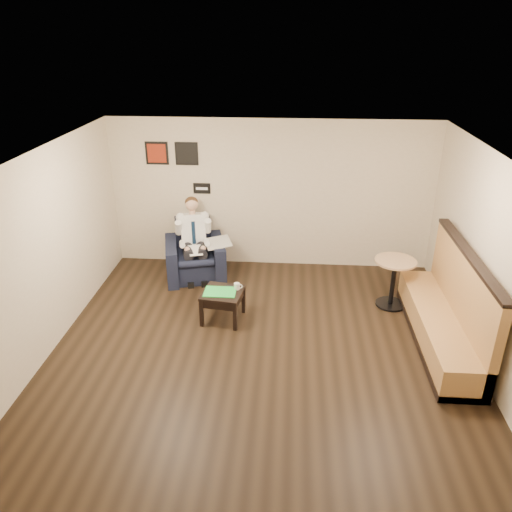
# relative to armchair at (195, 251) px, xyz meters

# --- Properties ---
(ground) EXTENTS (6.00, 6.00, 0.00)m
(ground) POSITION_rel_armchair_xyz_m (1.36, -2.34, -0.51)
(ground) COLOR black
(ground) RESTS_ON ground
(wall_back) EXTENTS (6.00, 0.02, 2.80)m
(wall_back) POSITION_rel_armchair_xyz_m (1.36, 0.66, 0.89)
(wall_back) COLOR beige
(wall_back) RESTS_ON ground
(wall_front) EXTENTS (6.00, 0.02, 2.80)m
(wall_front) POSITION_rel_armchair_xyz_m (1.36, -5.34, 0.89)
(wall_front) COLOR beige
(wall_front) RESTS_ON ground
(wall_left) EXTENTS (0.02, 6.00, 2.80)m
(wall_left) POSITION_rel_armchair_xyz_m (-1.64, -2.34, 0.89)
(wall_left) COLOR beige
(wall_left) RESTS_ON ground
(wall_right) EXTENTS (0.02, 6.00, 2.80)m
(wall_right) POSITION_rel_armchair_xyz_m (4.36, -2.34, 0.89)
(wall_right) COLOR beige
(wall_right) RESTS_ON ground
(ceiling) EXTENTS (6.00, 6.00, 0.02)m
(ceiling) POSITION_rel_armchair_xyz_m (1.36, -2.34, 2.29)
(ceiling) COLOR white
(ceiling) RESTS_ON wall_back
(seating_sign) EXTENTS (0.32, 0.02, 0.20)m
(seating_sign) POSITION_rel_armchair_xyz_m (0.06, 0.65, 0.99)
(seating_sign) COLOR black
(seating_sign) RESTS_ON wall_back
(art_print_left) EXTENTS (0.42, 0.03, 0.42)m
(art_print_left) POSITION_rel_armchair_xyz_m (-0.74, 0.65, 1.64)
(art_print_left) COLOR maroon
(art_print_left) RESTS_ON wall_back
(art_print_right) EXTENTS (0.42, 0.03, 0.42)m
(art_print_right) POSITION_rel_armchair_xyz_m (-0.19, 0.65, 1.64)
(art_print_right) COLOR black
(art_print_right) RESTS_ON wall_back
(armchair) EXTENTS (1.27, 1.27, 1.02)m
(armchair) POSITION_rel_armchair_xyz_m (0.00, 0.00, 0.00)
(armchair) COLOR black
(armchair) RESTS_ON ground
(seated_man) EXTENTS (0.89, 1.13, 1.39)m
(seated_man) POSITION_rel_armchair_xyz_m (0.03, -0.13, 0.19)
(seated_man) COLOR white
(seated_man) RESTS_ON armchair
(lap_papers) EXTENTS (0.32, 0.39, 0.01)m
(lap_papers) POSITION_rel_armchair_xyz_m (0.06, -0.24, 0.12)
(lap_papers) COLOR white
(lap_papers) RESTS_ON seated_man
(newspaper) EXTENTS (0.58, 0.66, 0.01)m
(newspaper) POSITION_rel_armchair_xyz_m (0.44, -0.00, 0.18)
(newspaper) COLOR silver
(newspaper) RESTS_ON armchair
(side_table) EXTENTS (0.68, 0.68, 0.49)m
(side_table) POSITION_rel_armchair_xyz_m (0.71, -1.48, -0.26)
(side_table) COLOR black
(side_table) RESTS_ON ground
(green_folder) EXTENTS (0.50, 0.35, 0.01)m
(green_folder) POSITION_rel_armchair_xyz_m (0.68, -1.50, -0.01)
(green_folder) COLOR #2AD449
(green_folder) RESTS_ON side_table
(coffee_mug) EXTENTS (0.10, 0.10, 0.10)m
(coffee_mug) POSITION_rel_armchair_xyz_m (0.93, -1.38, 0.04)
(coffee_mug) COLOR white
(coffee_mug) RESTS_ON side_table
(smartphone) EXTENTS (0.17, 0.12, 0.01)m
(smartphone) POSITION_rel_armchair_xyz_m (0.79, -1.31, -0.01)
(smartphone) COLOR black
(smartphone) RESTS_ON side_table
(banquette) EXTENTS (0.66, 2.76, 1.41)m
(banquette) POSITION_rel_armchair_xyz_m (3.95, -1.86, 0.20)
(banquette) COLOR #AD7B43
(banquette) RESTS_ON ground
(cafe_table) EXTENTS (0.81, 0.81, 0.83)m
(cafe_table) POSITION_rel_armchair_xyz_m (3.45, -0.84, -0.09)
(cafe_table) COLOR tan
(cafe_table) RESTS_ON ground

